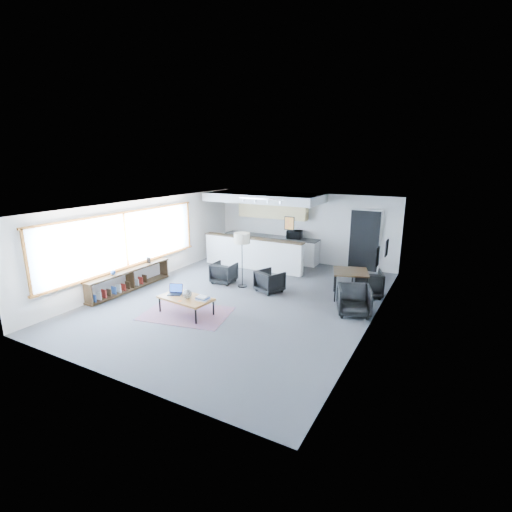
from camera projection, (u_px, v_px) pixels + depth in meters
The scene contains 21 objects.
room at pixel (242, 254), 10.09m from camera, with size 7.02×9.02×2.62m.
window at pixel (125, 241), 10.88m from camera, with size 0.10×5.95×1.66m.
console at pixel (129, 280), 10.97m from camera, with size 0.35×3.00×0.80m.
kitchenette at pixel (265, 226), 13.77m from camera, with size 4.20×1.96×2.60m.
doorway at pixel (364, 240), 12.84m from camera, with size 1.10×0.12×2.15m.
track_light at pixel (261, 200), 11.92m from camera, with size 1.60×0.07×0.15m.
wall_art_lower at pixel (377, 257), 8.76m from camera, with size 0.03×0.38×0.48m.
wall_art_upper at pixel (387, 248), 9.88m from camera, with size 0.03×0.34×0.44m.
kilim_rug at pixel (187, 314), 9.38m from camera, with size 2.39×1.87×0.01m.
coffee_table at pixel (186, 299), 9.28m from camera, with size 1.43×0.88×0.44m.
laptop at pixel (175, 291), 9.51m from camera, with size 0.42×0.39×0.25m.
ceramic_pot at pixel (187, 294), 9.18m from camera, with size 0.23×0.23×0.23m.
book_stack at pixel (203, 298), 9.08m from camera, with size 0.32×0.26×0.10m.
coaster at pixel (180, 301), 9.02m from camera, with size 0.10×0.10×0.01m.
armchair_left at pixel (224, 272), 11.68m from camera, with size 0.69×0.64×0.71m, color black.
armchair_right at pixel (270, 280), 10.87m from camera, with size 0.69×0.64×0.71m, color black.
floor_lamp at pixel (242, 240), 11.03m from camera, with size 0.52×0.52×1.68m.
dining_table at pixel (351, 273), 10.31m from camera, with size 1.17×1.17×0.78m.
dining_chair_near at pixel (354, 301), 9.28m from camera, with size 0.67×0.63×0.69m, color black.
dining_chair_far at pixel (367, 284), 10.56m from camera, with size 0.67×0.63×0.69m, color black.
microwave at pixel (294, 234), 13.76m from camera, with size 0.55×0.30×0.37m, color black.
Camera 1 is at (4.99, -8.41, 3.79)m, focal length 26.00 mm.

